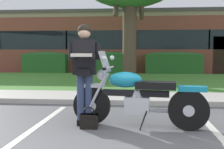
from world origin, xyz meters
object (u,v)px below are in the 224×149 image
motorcycle (143,98)px  rider_person (84,66)px  handbag (89,120)px  hedge_center_right (173,62)px  hedge_left (46,62)px  brick_building (136,44)px  hedge_center_left (108,62)px

motorcycle → rider_person: (-0.99, 0.06, 0.52)m
handbag → hedge_center_right: 11.33m
motorcycle → hedge_center_right: 10.95m
hedge_left → brick_building: bearing=48.9°
handbag → brick_building: bearing=87.4°
rider_person → brick_building: size_ratio=0.07×
motorcycle → hedge_center_right: motorcycle is taller
motorcycle → brick_building: (-0.11, 16.77, 1.37)m
motorcycle → hedge_center_right: size_ratio=0.72×
rider_person → hedge_center_left: bearing=93.8°
rider_person → hedge_center_right: bearing=74.7°
handbag → hedge_center_right: bearing=75.5°
handbag → hedge_left: bearing=112.2°
handbag → hedge_left: size_ratio=0.14×
rider_person → hedge_center_left: rider_person is taller
hedge_center_left → brick_building: (1.58, 5.99, 1.20)m
hedge_center_right → hedge_center_left: bearing=180.0°
hedge_center_left → hedge_center_right: bearing=0.0°
hedge_left → hedge_center_right: size_ratio=0.81×
hedge_left → brick_building: 8.04m
hedge_center_left → hedge_center_right: same height
hedge_left → hedge_center_left: (3.65, 0.00, -0.00)m
motorcycle → rider_person: bearing=176.4°
hedge_left → hedge_center_right: bearing=0.0°
hedge_left → hedge_center_left: 3.65m
motorcycle → handbag: size_ratio=6.22×
hedge_center_right → brick_building: bearing=109.0°
motorcycle → rider_person: 1.12m
hedge_left → hedge_center_right: same height
hedge_left → handbag: bearing=-67.8°
motorcycle → brick_building: 16.82m
brick_building → motorcycle: bearing=-89.6°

